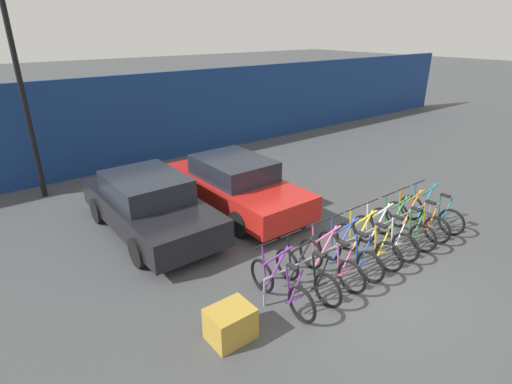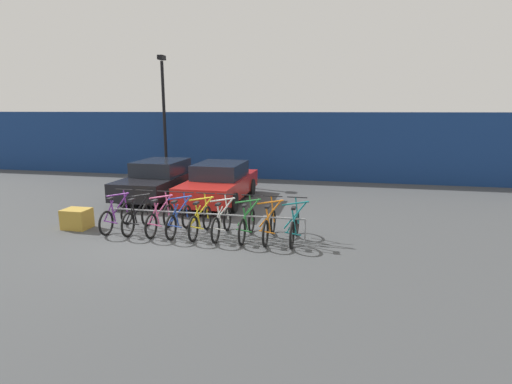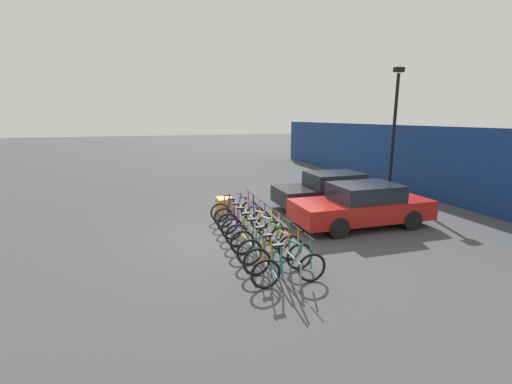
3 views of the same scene
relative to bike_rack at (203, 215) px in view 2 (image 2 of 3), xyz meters
The scene contains 16 objects.
ground_plane 1.16m from the bike_rack, 139.87° to the right, with size 120.00×120.00×0.00m, color #424447.
hoarding_wall 8.92m from the bike_rack, 95.18° to the left, with size 36.00×0.16×3.13m, color navy.
bike_rack is the anchor object (origin of this frame).
bicycle_purple 2.45m from the bike_rack, behind, with size 0.68×1.71×1.05m.
bicycle_black 1.82m from the bike_rack, behind, with size 0.68×1.71×1.05m.
bicycle_pink 1.18m from the bike_rack, behind, with size 0.68×1.71×1.05m.
bicycle_blue 0.65m from the bike_rack, 166.58° to the right, with size 0.68×1.71×1.05m.
bicycle_yellow 0.20m from the bike_rack, 100.75° to the right, with size 0.68×1.71×1.05m.
bicycle_white 0.58m from the bike_rack, 15.17° to the right, with size 0.68×1.71×1.05m.
bicycle_green 1.24m from the bike_rack, ahead, with size 0.68×1.71×1.05m.
bicycle_orange 1.81m from the bike_rack, ahead, with size 0.68×1.71×1.05m.
bicycle_teal 2.45m from the bike_rack, ahead, with size 0.68×1.71×1.05m.
car_black 4.95m from the bike_rack, 128.04° to the left, with size 1.91×4.39×1.40m.
car_red 3.75m from the bike_rack, 100.50° to the left, with size 1.91×4.51×1.40m.
lamp_post 9.47m from the bike_rack, 120.52° to the left, with size 0.24×0.44×5.64m.
cargo_crate 3.62m from the bike_rack, behind, with size 0.70×0.56×0.55m, color #B28C33.
Camera 2 is at (4.30, -8.99, 3.24)m, focal length 28.00 mm.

